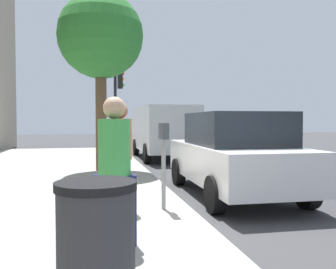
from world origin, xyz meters
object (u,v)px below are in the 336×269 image
(street_tree, at_px, (101,37))
(traffic_signal, at_px, (118,97))
(parking_meter, at_px, (164,147))
(pedestrian_bystander, at_px, (114,159))
(trash_bin, at_px, (96,251))
(parked_sedan_near, at_px, (234,154))
(pedestrian_at_meter, at_px, (120,147))
(parked_van_far, at_px, (163,129))

(street_tree, bearing_deg, traffic_signal, -10.63)
(parking_meter, height_order, street_tree, street_tree)
(pedestrian_bystander, bearing_deg, trash_bin, -165.37)
(parked_sedan_near, bearing_deg, traffic_signal, 14.08)
(pedestrian_at_meter, height_order, traffic_signal, traffic_signal)
(street_tree, bearing_deg, trash_bin, 178.28)
(parking_meter, bearing_deg, street_tree, 10.01)
(parked_van_far, height_order, street_tree, street_tree)
(pedestrian_at_meter, relative_size, parked_van_far, 0.33)
(pedestrian_bystander, distance_m, trash_bin, 1.67)
(traffic_signal, bearing_deg, pedestrian_bystander, 175.75)
(trash_bin, bearing_deg, pedestrian_at_meter, -7.41)
(traffic_signal, bearing_deg, pedestrian_at_meter, 176.18)
(parked_van_far, relative_size, street_tree, 1.01)
(pedestrian_bystander, distance_m, parked_van_far, 11.15)
(pedestrian_bystander, bearing_deg, parked_sedan_near, -19.12)
(parked_sedan_near, distance_m, trash_bin, 5.44)
(pedestrian_at_meter, height_order, street_tree, street_tree)
(street_tree, distance_m, traffic_signal, 4.44)
(pedestrian_at_meter, bearing_deg, trash_bin, -84.48)
(pedestrian_at_meter, bearing_deg, street_tree, 104.96)
(street_tree, xyz_separation_m, trash_bin, (-8.08, 0.24, -3.36))
(parking_meter, xyz_separation_m, pedestrian_bystander, (-1.55, 0.89, -0.01))
(parked_van_far, bearing_deg, pedestrian_at_meter, 164.70)
(pedestrian_at_meter, relative_size, street_tree, 0.34)
(parking_meter, bearing_deg, pedestrian_bystander, 150.20)
(parked_van_far, distance_m, traffic_signal, 2.33)
(parked_sedan_near, bearing_deg, trash_bin, 147.37)
(parked_van_far, bearing_deg, pedestrian_bystander, 165.96)
(pedestrian_at_meter, bearing_deg, parking_meter, 7.44)
(traffic_signal, height_order, trash_bin, traffic_signal)
(parking_meter, height_order, traffic_signal, traffic_signal)
(parked_van_far, height_order, traffic_signal, traffic_signal)
(street_tree, relative_size, trash_bin, 5.11)
(parked_van_far, xyz_separation_m, traffic_signal, (-0.18, 1.91, 1.32))
(pedestrian_at_meter, bearing_deg, parked_van_far, 87.63)
(parking_meter, bearing_deg, parked_sedan_near, -51.35)
(parked_sedan_near, xyz_separation_m, street_tree, (3.50, 2.69, 3.13))
(pedestrian_bystander, distance_m, street_tree, 7.11)
(parking_meter, distance_m, pedestrian_at_meter, 0.70)
(traffic_signal, bearing_deg, parking_meter, -179.37)
(parked_van_far, bearing_deg, trash_bin, 166.69)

